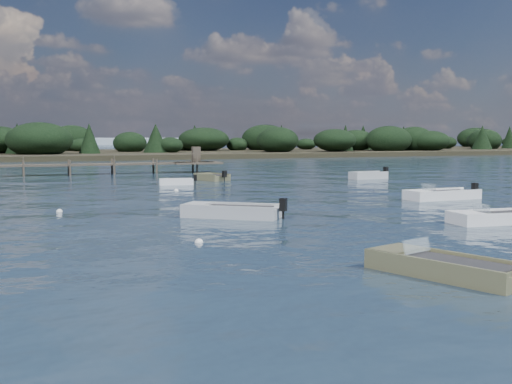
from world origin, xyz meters
name	(u,v)px	position (x,y,z in m)	size (l,w,h in m)	color
ground	(138,167)	(0.00, 60.00, 0.00)	(400.00, 400.00, 0.00)	#152433
dinghy_mid_grey	(231,214)	(-4.10, 11.93, 0.18)	(4.83, 4.23, 1.29)	#ABAFB2
dinghy_mid_white_b	(442,197)	(10.92, 15.51, 0.17)	(5.15, 2.00, 1.27)	white
tender_far_grey_b	(368,177)	(15.91, 32.84, 0.19)	(3.93, 1.76, 1.33)	#ABAFB2
tender_far_white	(176,183)	(-1.95, 32.29, 0.14)	(3.03, 1.43, 1.02)	white
dinghy_near_olive	(445,271)	(-2.45, -2.56, 0.16)	(3.16, 5.02, 1.21)	olive
dinghy_extra_a	(212,179)	(2.16, 36.12, 0.16)	(2.70, 3.64, 1.19)	olive
dinghy_mid_white_a	(500,220)	(6.79, 5.71, 0.15)	(5.07, 2.11, 1.17)	white
buoy_c	(199,243)	(-7.56, 5.40, 0.00)	(0.32, 0.32, 0.32)	white
buoy_e	(176,191)	(-3.22, 27.04, 0.00)	(0.32, 0.32, 0.32)	white
buoy_extra_a	(59,212)	(-11.84, 17.12, 0.00)	(0.32, 0.32, 0.32)	white
far_headland	(230,145)	(25.00, 100.00, 1.96)	(190.00, 40.00, 5.80)	black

